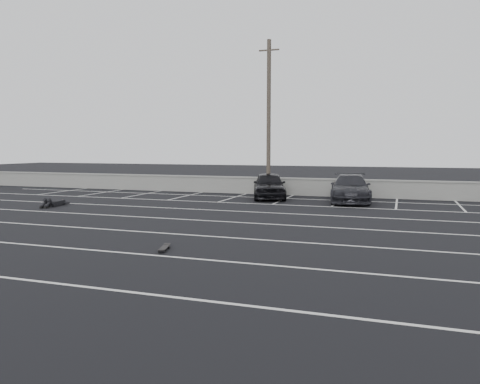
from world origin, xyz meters
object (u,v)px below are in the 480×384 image
at_px(skateboard, 164,248).
at_px(person, 57,201).
at_px(car_right, 350,188).
at_px(utility_pole, 269,118).
at_px(car_left, 269,185).
at_px(trash_bin, 355,191).

bearing_deg(skateboard, person, 127.52).
height_order(car_right, skateboard, car_right).
xyz_separation_m(car_right, utility_pole, (-5.01, 1.63, 3.94)).
relative_size(car_left, trash_bin, 5.26).
bearing_deg(car_left, person, -161.29).
bearing_deg(utility_pole, car_right, -17.97).
height_order(utility_pole, person, utility_pole).
bearing_deg(person, car_left, 27.23).
relative_size(car_left, skateboard, 5.75).
bearing_deg(trash_bin, utility_pole, -175.48).
bearing_deg(car_right, person, -161.51).
xyz_separation_m(car_right, person, (-13.68, -6.54, -0.49)).
bearing_deg(skateboard, car_right, 59.19).
height_order(car_left, utility_pole, utility_pole).
bearing_deg(skateboard, car_left, 77.54).
bearing_deg(utility_pole, skateboard, -85.12).
distance_m(car_left, car_right, 4.56).
bearing_deg(skateboard, trash_bin, 60.86).
bearing_deg(car_left, car_right, -19.76).
distance_m(car_left, utility_pole, 4.21).
bearing_deg(car_right, skateboard, -111.88).
bearing_deg(utility_pole, car_left, -72.53).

